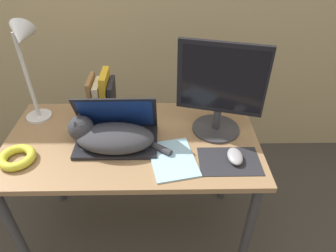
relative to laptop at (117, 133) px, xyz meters
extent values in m
cube|color=#93704C|center=(0.07, 0.01, -0.06)|extent=(1.22, 0.65, 0.03)
cylinder|color=#38383D|center=(-0.49, -0.26, -0.44)|extent=(0.04, 0.04, 0.73)
cylinder|color=#38383D|center=(0.63, -0.26, -0.44)|extent=(0.04, 0.04, 0.73)
cylinder|color=#38383D|center=(-0.49, 0.29, -0.44)|extent=(0.04, 0.04, 0.73)
cylinder|color=#38383D|center=(0.63, 0.29, -0.44)|extent=(0.04, 0.04, 0.73)
cube|color=black|center=(0.00, -0.02, -0.04)|extent=(0.38, 0.24, 0.02)
cube|color=#28282D|center=(0.00, -0.03, -0.03)|extent=(0.31, 0.12, 0.00)
cube|color=black|center=(0.00, 0.05, 0.08)|extent=(0.38, 0.11, 0.22)
cube|color=navy|center=(0.00, 0.04, 0.08)|extent=(0.34, 0.09, 0.19)
ellipsoid|color=#333338|center=(0.00, -0.05, 0.01)|extent=(0.37, 0.22, 0.11)
sphere|color=#333338|center=(-0.16, -0.01, 0.04)|extent=(0.12, 0.12, 0.12)
cone|color=#333338|center=(-0.17, 0.03, 0.08)|extent=(0.04, 0.04, 0.03)
cone|color=#333338|center=(-0.17, -0.04, 0.08)|extent=(0.04, 0.04, 0.03)
cylinder|color=#333338|center=(0.20, -0.08, -0.03)|extent=(0.13, 0.11, 0.03)
cylinder|color=#333338|center=(0.49, 0.08, -0.04)|extent=(0.24, 0.24, 0.01)
cylinder|color=#333338|center=(0.49, 0.08, 0.02)|extent=(0.04, 0.04, 0.10)
cube|color=black|center=(0.49, 0.08, 0.24)|extent=(0.40, 0.13, 0.34)
cube|color=black|center=(0.49, 0.07, 0.24)|extent=(0.36, 0.10, 0.30)
cube|color=#232328|center=(0.51, -0.15, -0.04)|extent=(0.27, 0.18, 0.00)
ellipsoid|color=#99999E|center=(0.54, -0.14, -0.03)|extent=(0.07, 0.11, 0.03)
cube|color=olive|center=(-0.14, 0.22, 0.06)|extent=(0.02, 0.16, 0.22)
cube|color=beige|center=(-0.11, 0.22, 0.05)|extent=(0.03, 0.15, 0.20)
cube|color=gold|center=(-0.08, 0.22, 0.08)|extent=(0.05, 0.16, 0.25)
cube|color=#232328|center=(-0.05, 0.22, 0.05)|extent=(0.03, 0.16, 0.20)
cylinder|color=silver|center=(-0.44, 0.20, -0.04)|extent=(0.13, 0.13, 0.01)
cylinder|color=silver|center=(-0.44, 0.20, 0.19)|extent=(0.02, 0.02, 0.45)
cone|color=silver|center=(-0.39, 0.16, 0.42)|extent=(0.11, 0.13, 0.14)
torus|color=gold|center=(-0.43, -0.14, -0.03)|extent=(0.16, 0.16, 0.04)
cube|color=#99C6E0|center=(0.26, -0.14, -0.04)|extent=(0.24, 0.29, 0.01)
camera|label=1|loc=(0.23, -1.12, 0.87)|focal=32.00mm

